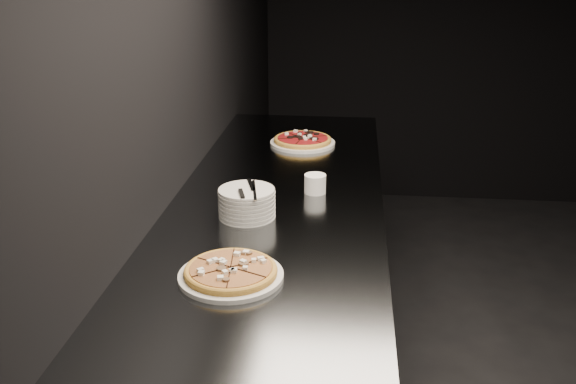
# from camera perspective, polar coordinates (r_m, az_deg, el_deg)

# --- Properties ---
(wall_left) EXTENTS (0.02, 5.00, 2.80)m
(wall_left) POSITION_cam_1_polar(r_m,az_deg,el_deg) (2.21, -10.77, 11.34)
(wall_left) COLOR black
(wall_left) RESTS_ON floor
(counter) EXTENTS (0.74, 2.44, 0.92)m
(counter) POSITION_cam_1_polar(r_m,az_deg,el_deg) (2.47, -0.87, -10.66)
(counter) COLOR #595C60
(counter) RESTS_ON floor
(pizza_mushroom) EXTENTS (0.33, 0.33, 0.03)m
(pizza_mushroom) POSITION_cam_1_polar(r_m,az_deg,el_deg) (1.74, -5.10, -7.11)
(pizza_mushroom) COLOR silver
(pizza_mushroom) RESTS_ON counter
(pizza_tomato) EXTENTS (0.33, 0.33, 0.03)m
(pizza_tomato) POSITION_cam_1_polar(r_m,az_deg,el_deg) (2.90, 1.31, 4.59)
(pizza_tomato) COLOR silver
(pizza_tomato) RESTS_ON counter
(plate_stack) EXTENTS (0.19, 0.19, 0.10)m
(plate_stack) POSITION_cam_1_polar(r_m,az_deg,el_deg) (2.11, -3.68, -0.98)
(plate_stack) COLOR silver
(plate_stack) RESTS_ON counter
(cutlery) EXTENTS (0.06, 0.20, 0.01)m
(cutlery) POSITION_cam_1_polar(r_m,az_deg,el_deg) (2.08, -3.58, 0.18)
(cutlery) COLOR #B3B6BA
(cutlery) RESTS_ON plate_stack
(ramekin) EXTENTS (0.08, 0.08, 0.07)m
(ramekin) POSITION_cam_1_polar(r_m,az_deg,el_deg) (2.32, 2.43, 0.79)
(ramekin) COLOR white
(ramekin) RESTS_ON counter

